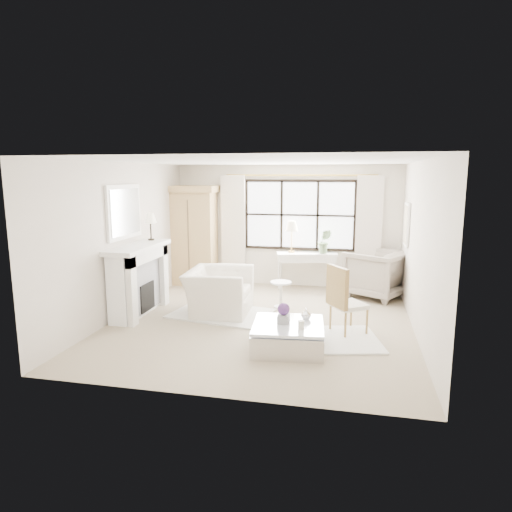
% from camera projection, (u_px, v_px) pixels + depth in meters
% --- Properties ---
extents(floor, '(5.50, 5.50, 0.00)m').
position_uv_depth(floor, '(261.00, 322.00, 7.81)').
color(floor, tan).
rests_on(floor, ground).
extents(ceiling, '(5.50, 5.50, 0.00)m').
position_uv_depth(ceiling, '(262.00, 161.00, 7.34)').
color(ceiling, white).
rests_on(ceiling, ground).
extents(wall_back, '(5.00, 0.00, 5.00)m').
position_uv_depth(wall_back, '(286.00, 226.00, 10.22)').
color(wall_back, white).
rests_on(wall_back, ground).
extents(wall_front, '(5.00, 0.00, 5.00)m').
position_uv_depth(wall_front, '(211.00, 281.00, 4.93)').
color(wall_front, beige).
rests_on(wall_front, ground).
extents(wall_left, '(0.00, 5.50, 5.50)m').
position_uv_depth(wall_left, '(124.00, 239.00, 8.10)').
color(wall_left, beige).
rests_on(wall_left, ground).
extents(wall_right, '(0.00, 5.50, 5.50)m').
position_uv_depth(wall_right, '(420.00, 249.00, 7.05)').
color(wall_right, beige).
rests_on(wall_right, ground).
extents(window_pane, '(2.40, 0.02, 1.50)m').
position_uv_depth(window_pane, '(300.00, 215.00, 10.09)').
color(window_pane, silver).
rests_on(window_pane, wall_back).
extents(window_frame, '(2.50, 0.04, 1.50)m').
position_uv_depth(window_frame, '(299.00, 215.00, 10.09)').
color(window_frame, black).
rests_on(window_frame, wall_back).
extents(curtain_rod, '(3.30, 0.04, 0.04)m').
position_uv_depth(curtain_rod, '(300.00, 175.00, 9.88)').
color(curtain_rod, gold).
rests_on(curtain_rod, wall_back).
extents(curtain_left, '(0.55, 0.10, 2.47)m').
position_uv_depth(curtain_left, '(233.00, 230.00, 10.40)').
color(curtain_left, silver).
rests_on(curtain_left, ground).
extents(curtain_right, '(0.55, 0.10, 2.47)m').
position_uv_depth(curtain_right, '(368.00, 234.00, 9.77)').
color(curtain_right, beige).
rests_on(curtain_right, ground).
extents(fireplace, '(0.58, 1.66, 1.26)m').
position_uv_depth(fireplace, '(137.00, 279.00, 8.17)').
color(fireplace, white).
rests_on(fireplace, ground).
extents(mirror_frame, '(0.05, 1.15, 0.95)m').
position_uv_depth(mirror_frame, '(124.00, 212.00, 8.00)').
color(mirror_frame, white).
rests_on(mirror_frame, wall_left).
extents(mirror_glass, '(0.02, 1.00, 0.80)m').
position_uv_depth(mirror_glass, '(126.00, 212.00, 8.00)').
color(mirror_glass, silver).
rests_on(mirror_glass, wall_left).
extents(art_frame, '(0.04, 0.62, 0.82)m').
position_uv_depth(art_frame, '(407.00, 224.00, 8.66)').
color(art_frame, white).
rests_on(art_frame, wall_right).
extents(art_canvas, '(0.01, 0.52, 0.72)m').
position_uv_depth(art_canvas, '(406.00, 224.00, 8.66)').
color(art_canvas, beige).
rests_on(art_canvas, wall_right).
extents(mantel_lamp, '(0.22, 0.22, 0.51)m').
position_uv_depth(mantel_lamp, '(150.00, 219.00, 8.57)').
color(mantel_lamp, black).
rests_on(mantel_lamp, fireplace).
extents(armoire, '(1.14, 0.73, 2.24)m').
position_uv_depth(armoire, '(193.00, 235.00, 10.35)').
color(armoire, tan).
rests_on(armoire, floor).
extents(console_table, '(1.37, 0.75, 0.80)m').
position_uv_depth(console_table, '(306.00, 270.00, 10.04)').
color(console_table, silver).
rests_on(console_table, floor).
extents(console_lamp, '(0.28, 0.28, 0.69)m').
position_uv_depth(console_lamp, '(292.00, 227.00, 9.93)').
color(console_lamp, '#B2863D').
rests_on(console_lamp, console_table).
extents(orchid_plant, '(0.29, 0.24, 0.53)m').
position_uv_depth(orchid_plant, '(325.00, 241.00, 9.83)').
color(orchid_plant, '#57724C').
rests_on(orchid_plant, console_table).
extents(side_table, '(0.40, 0.40, 0.51)m').
position_uv_depth(side_table, '(281.00, 291.00, 8.58)').
color(side_table, silver).
rests_on(side_table, floor).
extents(rug_left, '(1.88, 1.47, 0.03)m').
position_uv_depth(rug_left, '(221.00, 313.00, 8.23)').
color(rug_left, silver).
rests_on(rug_left, floor).
extents(rug_right, '(1.83, 1.54, 0.03)m').
position_uv_depth(rug_right, '(325.00, 339.00, 6.93)').
color(rug_right, white).
rests_on(rug_right, floor).
extents(club_armchair, '(1.15, 1.29, 0.80)m').
position_uv_depth(club_armchair, '(219.00, 291.00, 8.24)').
color(club_armchair, silver).
rests_on(club_armchair, floor).
extents(wingback_chair, '(1.45, 1.44, 0.97)m').
position_uv_depth(wingback_chair, '(376.00, 274.00, 9.31)').
color(wingback_chair, gray).
rests_on(wingback_chair, floor).
extents(french_chair, '(0.67, 0.67, 1.08)m').
position_uv_depth(french_chair, '(347.00, 314.00, 7.19)').
color(french_chair, '#A37F44').
rests_on(french_chair, floor).
extents(coffee_table, '(1.10, 1.10, 0.38)m').
position_uv_depth(coffee_table, '(288.00, 337.00, 6.57)').
color(coffee_table, silver).
rests_on(coffee_table, floor).
extents(planter_box, '(0.17, 0.17, 0.12)m').
position_uv_depth(planter_box, '(284.00, 319.00, 6.54)').
color(planter_box, gray).
rests_on(planter_box, coffee_table).
extents(planter_flowers, '(0.18, 0.18, 0.18)m').
position_uv_depth(planter_flowers, '(284.00, 309.00, 6.52)').
color(planter_flowers, '#4F2A6B').
rests_on(planter_flowers, planter_box).
extents(pillar_candle, '(0.09, 0.09, 0.12)m').
position_uv_depth(pillar_candle, '(301.00, 325.00, 6.30)').
color(pillar_candle, beige).
rests_on(pillar_candle, coffee_table).
extents(coffee_vase, '(0.19, 0.19, 0.16)m').
position_uv_depth(coffee_vase, '(306.00, 314.00, 6.72)').
color(coffee_vase, silver).
rests_on(coffee_vase, coffee_table).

